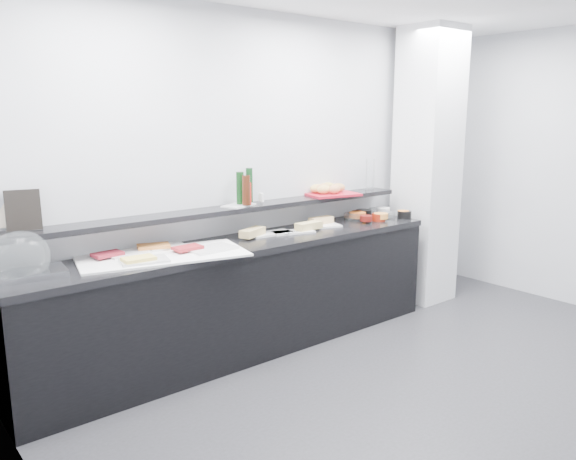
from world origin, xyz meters
TOP-DOWN VIEW (x-y plane):
  - ground at (0.00, 0.00)m, footprint 5.00×5.00m
  - back_wall at (0.00, 2.00)m, footprint 5.00×0.02m
  - column at (1.50, 1.65)m, footprint 0.50×0.50m
  - buffet_cabinet at (-0.70, 1.70)m, footprint 3.60×0.60m
  - counter_top at (-0.70, 1.70)m, footprint 3.62×0.62m
  - wall_shelf at (-0.70, 1.88)m, footprint 3.60×0.25m
  - cloche_base at (-2.26, 1.72)m, footprint 0.43×0.32m
  - cloche_dome at (-2.32, 1.71)m, footprint 0.46×0.38m
  - linen_runner at (-1.40, 1.67)m, footprint 1.24×0.78m
  - platter_meat_a at (-1.59, 1.83)m, footprint 0.31×0.22m
  - food_meat_a at (-1.73, 1.82)m, footprint 0.21×0.14m
  - platter_salmon at (-1.28, 1.85)m, footprint 0.29×0.21m
  - food_salmon at (-1.38, 1.84)m, footprint 0.26×0.21m
  - platter_cheese at (-1.58, 1.57)m, footprint 0.35×0.27m
  - food_cheese at (-1.62, 1.57)m, footprint 0.21×0.14m
  - platter_meat_b at (-1.06, 1.57)m, footprint 0.35×0.25m
  - food_meat_b at (-1.22, 1.64)m, footprint 0.20×0.13m
  - sandwich_plate_left at (-0.37, 1.78)m, footprint 0.39×0.18m
  - sandwich_food_left at (-0.56, 1.77)m, footprint 0.27×0.19m
  - tongs_left at (-0.59, 1.77)m, footprint 0.15×0.08m
  - sandwich_plate_mid at (-0.19, 1.70)m, footprint 0.38×0.25m
  - sandwich_food_mid at (-0.03, 1.68)m, footprint 0.25×0.11m
  - tongs_mid at (-0.25, 1.66)m, footprint 0.16×0.03m
  - sandwich_plate_right at (0.15, 1.75)m, footprint 0.39×0.25m
  - sandwich_food_right at (0.22, 1.80)m, footprint 0.23×0.09m
  - tongs_right at (0.09, 1.76)m, footprint 0.16×0.04m
  - bowl_glass_fruit at (0.59, 1.77)m, footprint 0.22×0.22m
  - fill_glass_fruit at (0.66, 1.78)m, footprint 0.17×0.17m
  - bowl_black_jam at (0.81, 1.85)m, footprint 0.18×0.18m
  - fill_black_jam at (0.71, 1.84)m, footprint 0.11×0.11m
  - bowl_glass_cream at (0.97, 1.81)m, footprint 0.19×0.19m
  - fill_glass_cream at (1.05, 1.81)m, footprint 0.17×0.17m
  - bowl_red_jam at (0.77, 1.62)m, footprint 0.14×0.14m
  - fill_red_jam at (0.59, 1.61)m, footprint 0.12×0.12m
  - bowl_glass_salmon at (0.90, 1.63)m, footprint 0.20×0.20m
  - fill_glass_salmon at (0.79, 1.61)m, footprint 0.16×0.16m
  - bowl_black_fruit at (1.06, 1.56)m, footprint 0.16×0.16m
  - fill_black_fruit at (1.07, 1.57)m, footprint 0.12×0.12m
  - framed_print at (-2.21, 1.93)m, footprint 0.22×0.12m
  - print_art at (-2.26, 1.98)m, footprint 0.18×0.10m
  - condiment_tray at (-0.62, 1.87)m, footprint 0.31×0.25m
  - bottle_green_a at (-0.59, 1.89)m, footprint 0.06×0.06m
  - bottle_brown at (-0.59, 1.81)m, footprint 0.08×0.08m
  - bottle_green_b at (-0.46, 1.94)m, footprint 0.07×0.07m
  - bottle_hot at (-0.56, 1.82)m, footprint 0.06×0.06m
  - shaker_salt at (-0.37, 1.91)m, footprint 0.04×0.04m
  - shaker_pepper at (-0.38, 1.87)m, footprint 0.03×0.03m
  - bread_tray at (0.39, 1.84)m, footprint 0.51×0.41m
  - bread_roll_nw at (0.37, 1.94)m, footprint 0.13×0.10m
  - bread_roll_n at (0.29, 1.94)m, footprint 0.15×0.11m
  - bread_roll_ne at (0.45, 1.97)m, footprint 0.16×0.11m
  - bread_roll_sw at (0.29, 1.85)m, footprint 0.15×0.10m
  - bread_roll_s at (0.37, 1.79)m, footprint 0.13×0.08m
  - bread_roll_midw at (0.31, 1.90)m, footprint 0.14×0.11m
  - bread_roll_mide at (0.47, 1.86)m, footprint 0.17×0.12m
  - carafe at (0.91, 1.87)m, footprint 0.11×0.11m

SIDE VIEW (x-z plane):
  - ground at x=0.00m, z-range 0.00..0.00m
  - buffet_cabinet at x=-0.70m, z-range 0.00..0.85m
  - counter_top at x=-0.70m, z-range 0.85..0.90m
  - linen_runner at x=-1.40m, z-range 0.90..0.91m
  - sandwich_plate_left at x=-0.37m, z-range 0.90..0.91m
  - sandwich_plate_mid at x=-0.19m, z-range 0.90..0.91m
  - sandwich_plate_right at x=0.15m, z-range 0.90..0.91m
  - tongs_left at x=-0.59m, z-range 0.91..0.92m
  - tongs_mid at x=-0.25m, z-range 0.92..0.92m
  - tongs_right at x=0.09m, z-range 0.92..0.92m
  - cloche_base at x=-2.26m, z-range 0.90..0.94m
  - platter_meat_a at x=-1.59m, z-range 0.92..0.93m
  - platter_salmon at x=-1.28m, z-range 0.92..0.93m
  - platter_cheese at x=-1.58m, z-range 0.92..0.93m
  - platter_meat_b at x=-1.06m, z-range 0.92..0.93m
  - bowl_glass_fruit at x=0.59m, z-range 0.90..0.97m
  - bowl_black_jam at x=0.81m, z-range 0.90..0.97m
  - bowl_glass_cream at x=0.97m, z-range 0.90..0.97m
  - bowl_red_jam at x=0.77m, z-range 0.90..0.97m
  - bowl_glass_salmon at x=0.90m, z-range 0.90..0.97m
  - bowl_black_fruit at x=1.06m, z-range 0.90..0.97m
  - food_meat_a at x=-1.73m, z-range 0.93..0.95m
  - food_salmon at x=-1.38m, z-range 0.93..0.95m
  - food_cheese at x=-1.62m, z-range 0.93..0.95m
  - food_meat_b at x=-1.22m, z-range 0.93..0.95m
  - sandwich_food_left at x=-0.56m, z-range 0.91..0.97m
  - sandwich_food_mid at x=-0.03m, z-range 0.91..0.97m
  - sandwich_food_right at x=0.22m, z-range 0.91..0.97m
  - fill_glass_fruit at x=0.66m, z-range 0.92..0.97m
  - fill_black_jam at x=0.71m, z-range 0.92..0.97m
  - fill_glass_cream at x=1.05m, z-range 0.92..0.97m
  - fill_red_jam at x=0.59m, z-range 0.92..0.97m
  - fill_glass_salmon at x=0.79m, z-range 0.92..0.97m
  - fill_black_fruit at x=1.07m, z-range 0.92..0.97m
  - cloche_dome at x=-2.32m, z-range 0.86..1.20m
  - wall_shelf at x=-0.70m, z-range 1.11..1.15m
  - condiment_tray at x=-0.62m, z-range 1.15..1.16m
  - bread_tray at x=0.39m, z-range 1.15..1.17m
  - shaker_salt at x=-0.37m, z-range 1.16..1.23m
  - shaker_pepper at x=-0.38m, z-range 1.16..1.23m
  - bread_roll_nw at x=0.37m, z-range 1.17..1.25m
  - bread_roll_n at x=0.29m, z-range 1.17..1.25m
  - bread_roll_ne at x=0.45m, z-range 1.17..1.25m
  - bread_roll_sw at x=0.29m, z-range 1.17..1.25m
  - bread_roll_s at x=0.37m, z-range 1.17..1.25m
  - bread_roll_midw at x=0.31m, z-range 1.17..1.25m
  - bread_roll_mide at x=0.47m, z-range 1.17..1.25m
  - bottle_hot at x=-0.56m, z-range 1.16..1.34m
  - framed_print at x=-2.21m, z-range 1.15..1.41m
  - print_art at x=-2.26m, z-range 1.17..1.39m
  - bottle_brown at x=-0.59m, z-range 1.16..1.40m
  - bottle_green_a at x=-0.59m, z-range 1.16..1.42m
  - carafe at x=0.91m, z-range 1.15..1.45m
  - bottle_green_b at x=-0.46m, z-range 1.16..1.44m
  - back_wall at x=0.00m, z-range 0.00..2.70m
  - column at x=1.50m, z-range 0.00..2.70m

